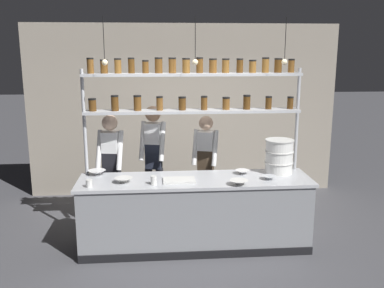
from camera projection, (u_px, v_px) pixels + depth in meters
ground_plane at (195, 246)px, 5.63m from camera, size 40.00×40.00×0.00m
back_wall at (184, 111)px, 7.49m from camera, size 5.36×0.12×2.96m
prep_counter at (195, 213)px, 5.53m from camera, size 2.96×0.76×0.92m
spice_shelf_unit at (192, 94)px, 5.52m from camera, size 2.85×0.28×2.43m
chef_left at (111, 166)px, 5.88m from camera, size 0.40×0.32×1.67m
chef_center at (154, 156)px, 6.17m from camera, size 0.41×0.34×1.75m
chef_right at (206, 163)px, 6.22m from camera, size 0.41×0.35×1.60m
container_stack at (279, 156)px, 5.65m from camera, size 0.38×0.38×0.45m
cutting_board at (179, 180)px, 5.33m from camera, size 0.40×0.26×0.02m
prep_bowl_near_left at (123, 180)px, 5.27m from camera, size 0.22×0.22×0.06m
prep_bowl_center_front at (239, 183)px, 5.17m from camera, size 0.23×0.23×0.06m
prep_bowl_center_back at (269, 178)px, 5.40m from camera, size 0.17×0.17×0.05m
prep_bowl_near_right at (97, 173)px, 5.59m from camera, size 0.23×0.23×0.06m
prep_bowl_far_left at (242, 172)px, 5.64m from camera, size 0.19×0.19×0.05m
serving_cup_front at (89, 183)px, 5.09m from camera, size 0.08×0.08×0.09m
serving_cup_by_board at (154, 180)px, 5.19m from camera, size 0.08×0.08×0.11m
pendant_light_row at (196, 60)px, 5.11m from camera, size 2.23×0.07×0.57m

